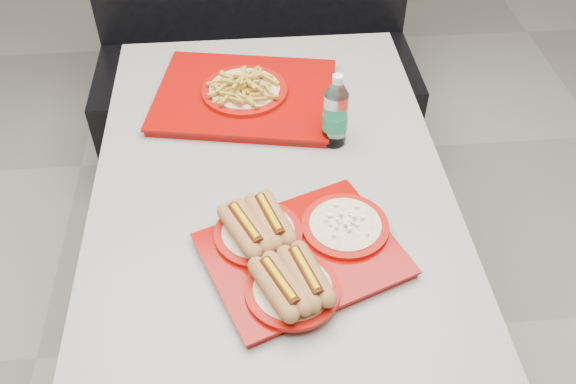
{
  "coord_description": "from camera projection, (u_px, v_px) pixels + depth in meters",
  "views": [
    {
      "loc": [
        -0.05,
        -1.12,
        1.82
      ],
      "look_at": [
        0.03,
        -0.12,
        0.83
      ],
      "focal_mm": 38.0,
      "sensor_mm": 36.0,
      "label": 1
    }
  ],
  "objects": [
    {
      "name": "ground",
      "position": [
        276.0,
        340.0,
        2.08
      ],
      "size": [
        6.0,
        6.0,
        0.0
      ],
      "primitive_type": "plane",
      "color": "gray",
      "rests_on": "ground"
    },
    {
      "name": "diner_table",
      "position": [
        273.0,
        225.0,
        1.67
      ],
      "size": [
        0.92,
        1.42,
        0.75
      ],
      "color": "black",
      "rests_on": "ground"
    },
    {
      "name": "booth_bench",
      "position": [
        256.0,
        63.0,
        2.57
      ],
      "size": [
        1.3,
        0.57,
        1.35
      ],
      "color": "black",
      "rests_on": "ground"
    },
    {
      "name": "tray_near",
      "position": [
        295.0,
        251.0,
        1.34
      ],
      "size": [
        0.5,
        0.45,
        0.09
      ],
      "rotation": [
        0.0,
        0.0,
        0.37
      ],
      "color": "#880703",
      "rests_on": "diner_table"
    },
    {
      "name": "tray_far",
      "position": [
        245.0,
        92.0,
        1.78
      ],
      "size": [
        0.58,
        0.49,
        0.1
      ],
      "rotation": [
        0.0,
        0.0,
        -0.18
      ],
      "color": "#880703",
      "rests_on": "diner_table"
    },
    {
      "name": "water_bottle",
      "position": [
        335.0,
        114.0,
        1.6
      ],
      "size": [
        0.07,
        0.07,
        0.21
      ],
      "rotation": [
        0.0,
        0.0,
        0.09
      ],
      "color": "silver",
      "rests_on": "diner_table"
    }
  ]
}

